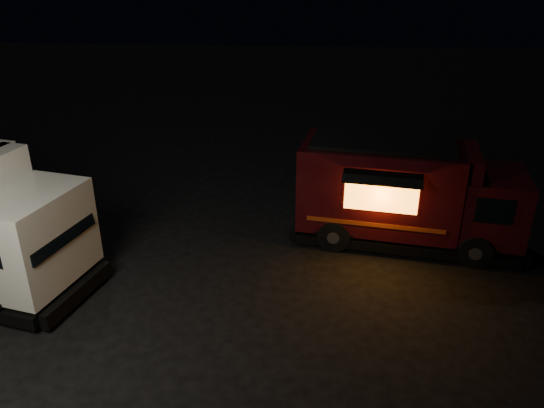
{
  "coord_description": "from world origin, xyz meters",
  "views": [
    {
      "loc": [
        3.04,
        -9.75,
        6.96
      ],
      "look_at": [
        2.2,
        2.0,
        1.56
      ],
      "focal_mm": 35.0,
      "sensor_mm": 36.0,
      "label": 1
    }
  ],
  "objects": [
    {
      "name": "ground",
      "position": [
        0.0,
        0.0,
        0.0
      ],
      "size": [
        80.0,
        80.0,
        0.0
      ],
      "primitive_type": "plane",
      "color": "black",
      "rests_on": "ground"
    },
    {
      "name": "red_truck",
      "position": [
        5.74,
        3.28,
        1.4
      ],
      "size": [
        6.29,
        3.17,
        2.8
      ],
      "primitive_type": null,
      "rotation": [
        0.0,
        0.0,
        -0.17
      ],
      "color": "#3B0A0E",
      "rests_on": "ground"
    }
  ]
}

